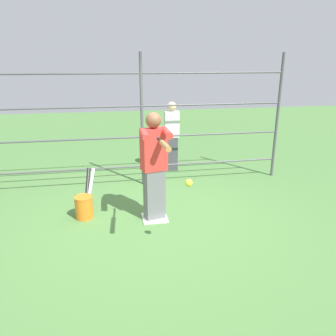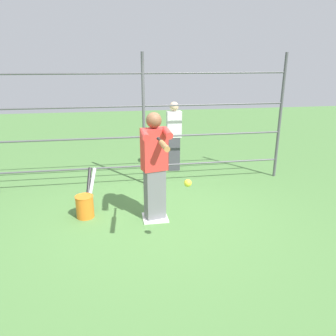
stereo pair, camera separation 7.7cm
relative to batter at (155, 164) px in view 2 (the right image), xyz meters
name	(u,v)px [view 2 (the right image)]	position (x,y,z in m)	size (l,w,h in m)	color
ground_plane	(155,218)	(0.00, -0.02, -0.93)	(24.00, 24.00, 0.00)	#4C7A3D
home_plate	(155,217)	(0.00, -0.02, -0.92)	(0.40, 0.40, 0.02)	white
fence_backstop	(144,122)	(0.00, -1.62, 0.37)	(5.82, 0.06, 2.61)	#4C4C51
batter	(155,164)	(0.00, 0.00, 0.00)	(0.43, 0.65, 1.73)	slate
baseball_bat_swinging	(163,145)	(0.01, 0.99, 0.55)	(0.08, 0.92, 0.14)	black
softball_in_flight	(188,183)	(-0.28, 1.07, 0.07)	(0.10, 0.10, 0.10)	yellow
bat_bucket	(86,204)	(1.11, -0.29, -0.72)	(0.35, 0.76, 0.69)	orange
bystander_behind_fence	(174,135)	(-0.75, -2.41, -0.11)	(0.33, 0.20, 1.58)	#3F3F47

